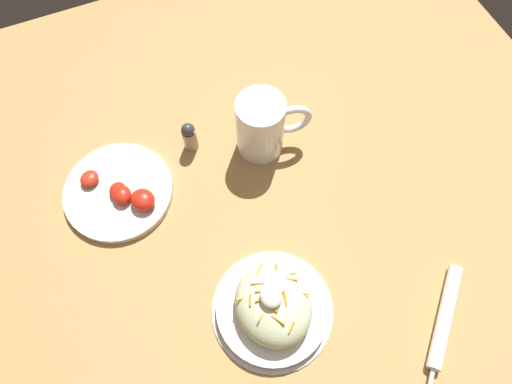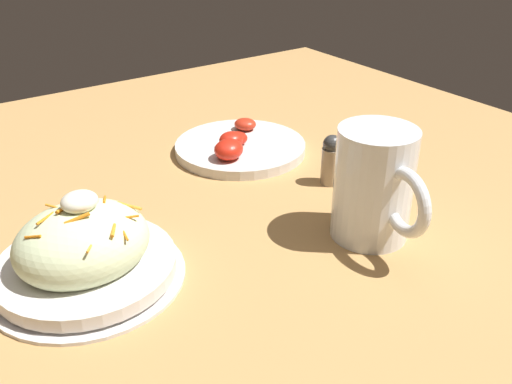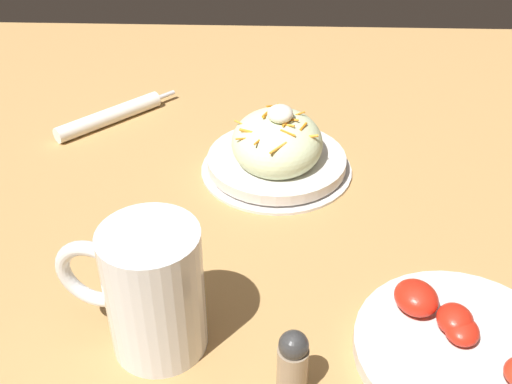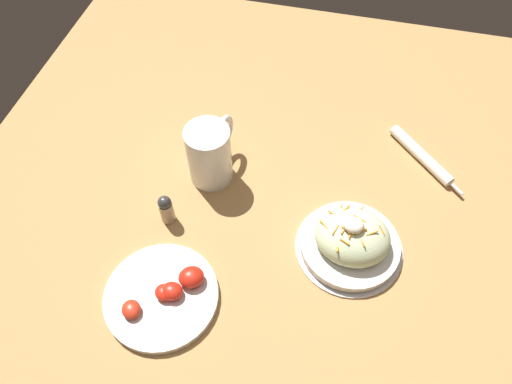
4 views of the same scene
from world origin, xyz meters
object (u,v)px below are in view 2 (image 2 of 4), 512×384
salad_plate (84,253)px  salt_shaker (331,159)px  beer_mug (374,190)px  tomato_plate (239,146)px

salad_plate → salt_shaker: bearing=-177.2°
salad_plate → beer_mug: beer_mug is taller
beer_mug → tomato_plate: bearing=-90.9°
salad_plate → salt_shaker: salad_plate is taller
beer_mug → salt_shaker: (-0.05, -0.13, -0.02)m
salad_plate → tomato_plate: salad_plate is taller
salad_plate → tomato_plate: 0.37m
beer_mug → tomato_plate: (-0.00, -0.30, -0.05)m
salad_plate → tomato_plate: bearing=-150.3°
salt_shaker → beer_mug: bearing=68.0°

